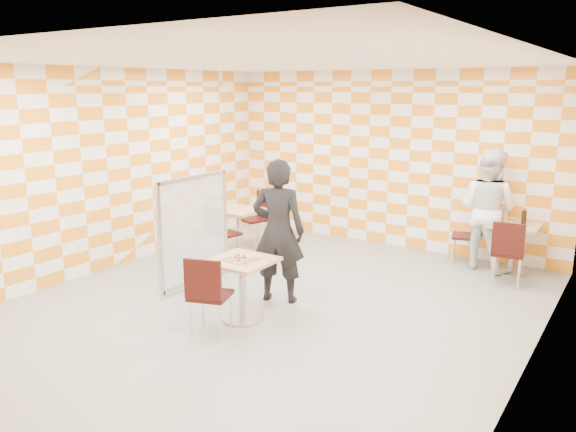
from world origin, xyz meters
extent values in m
plane|color=gray|center=(0.00, 0.00, 0.00)|extent=(7.00, 7.00, 0.00)
plane|color=white|center=(0.00, 0.00, 3.00)|extent=(7.00, 7.00, 0.00)
plane|color=white|center=(0.00, 3.50, 1.50)|extent=(6.00, 0.00, 6.00)
plane|color=white|center=(-3.00, 0.00, 1.50)|extent=(0.00, 7.00, 7.00)
plane|color=white|center=(3.00, 0.00, 1.50)|extent=(0.00, 7.00, 7.00)
cube|color=tan|center=(-0.07, -0.53, 0.73)|extent=(0.70, 0.70, 0.04)
cylinder|color=#A5A5AA|center=(-0.07, -0.53, 0.37)|extent=(0.08, 0.08, 0.70)
cylinder|color=#A5A5AA|center=(-0.07, -0.53, 0.01)|extent=(0.50, 0.50, 0.03)
cube|color=tan|center=(2.21, 3.05, 0.73)|extent=(0.70, 0.70, 0.04)
cylinder|color=#A5A5AA|center=(2.21, 3.05, 0.37)|extent=(0.08, 0.08, 0.70)
cylinder|color=#A5A5AA|center=(2.21, 3.05, 0.01)|extent=(0.50, 0.50, 0.03)
cube|color=tan|center=(-1.82, 1.63, 0.73)|extent=(0.70, 0.70, 0.04)
cylinder|color=#A5A5AA|center=(-1.82, 1.63, 0.37)|extent=(0.08, 0.08, 0.70)
cylinder|color=#A5A5AA|center=(-1.82, 1.63, 0.01)|extent=(0.50, 0.50, 0.03)
cube|color=black|center=(-0.13, -1.03, 0.45)|extent=(0.53, 0.53, 0.04)
cube|color=black|center=(-0.06, -1.22, 0.70)|extent=(0.41, 0.17, 0.45)
cylinder|color=silver|center=(-0.02, -0.81, 0.21)|extent=(0.03, 0.03, 0.43)
cylinder|color=silver|center=(-0.34, -0.92, 0.21)|extent=(0.03, 0.03, 0.43)
cylinder|color=silver|center=(0.09, -1.13, 0.21)|extent=(0.03, 0.03, 0.43)
cylinder|color=silver|center=(-0.23, -1.24, 0.21)|extent=(0.03, 0.03, 0.43)
cube|color=black|center=(2.27, 2.50, 0.45)|extent=(0.47, 0.47, 0.04)
cube|color=black|center=(2.29, 2.30, 0.70)|extent=(0.42, 0.10, 0.45)
cylinder|color=silver|center=(2.41, 2.69, 0.21)|extent=(0.03, 0.03, 0.43)
cylinder|color=silver|center=(2.08, 2.65, 0.21)|extent=(0.03, 0.03, 0.43)
cylinder|color=silver|center=(2.46, 2.35, 0.21)|extent=(0.03, 0.03, 0.43)
cylinder|color=silver|center=(2.12, 2.31, 0.21)|extent=(0.03, 0.03, 0.43)
cube|color=black|center=(1.52, 3.10, 0.45)|extent=(0.51, 0.51, 0.04)
cube|color=black|center=(1.71, 3.14, 0.70)|extent=(0.14, 0.42, 0.45)
cylinder|color=silver|center=(1.31, 3.22, 0.21)|extent=(0.03, 0.03, 0.43)
cylinder|color=silver|center=(1.39, 2.89, 0.21)|extent=(0.03, 0.03, 0.43)
cylinder|color=silver|center=(1.64, 3.30, 0.21)|extent=(0.03, 0.03, 0.43)
cylinder|color=silver|center=(1.72, 2.97, 0.21)|extent=(0.03, 0.03, 0.43)
cube|color=black|center=(-1.72, 1.13, 0.45)|extent=(0.49, 0.49, 0.04)
cube|color=black|center=(-1.76, 0.94, 0.70)|extent=(0.42, 0.11, 0.45)
cylinder|color=silver|center=(-1.52, 1.27, 0.21)|extent=(0.03, 0.03, 0.43)
cylinder|color=silver|center=(-1.86, 1.33, 0.21)|extent=(0.03, 0.03, 0.43)
cylinder|color=silver|center=(-1.58, 0.94, 0.21)|extent=(0.03, 0.03, 0.43)
cylinder|color=silver|center=(-1.92, 1.00, 0.21)|extent=(0.03, 0.03, 0.43)
cube|color=black|center=(-1.92, 2.20, 0.45)|extent=(0.55, 0.55, 0.04)
cube|color=black|center=(-1.85, 2.39, 0.70)|extent=(0.41, 0.19, 0.45)
cylinder|color=silver|center=(-2.14, 2.11, 0.21)|extent=(0.03, 0.03, 0.43)
cylinder|color=silver|center=(-1.82, 1.98, 0.21)|extent=(0.03, 0.03, 0.43)
cylinder|color=silver|center=(-2.01, 2.42, 0.21)|extent=(0.03, 0.03, 0.43)
cylinder|color=silver|center=(-1.70, 2.30, 0.21)|extent=(0.03, 0.03, 0.43)
cube|color=white|center=(-1.37, 0.08, 0.80)|extent=(0.02, 1.30, 1.40)
cube|color=#B2B2B7|center=(-1.37, 0.08, 1.52)|extent=(0.05, 1.30, 0.05)
cube|color=#B2B2B7|center=(-1.37, 0.08, 0.08)|extent=(0.05, 1.30, 0.05)
cube|color=#B2B2B7|center=(-1.37, -0.57, 0.80)|extent=(0.05, 0.05, 1.50)
cylinder|color=#B2B2B7|center=(-1.37, -0.57, 0.03)|extent=(0.08, 0.08, 0.05)
cube|color=#B2B2B7|center=(-1.37, 0.73, 0.80)|extent=(0.05, 0.05, 1.50)
cylinder|color=#B2B2B7|center=(-1.37, 0.73, 0.03)|extent=(0.08, 0.08, 0.05)
imported|color=black|center=(-0.06, 0.23, 0.93)|extent=(0.79, 0.64, 1.85)
imported|color=white|center=(1.81, 3.05, 0.92)|extent=(1.05, 0.91, 1.84)
cube|color=silver|center=(-0.07, -0.55, 0.75)|extent=(0.38, 0.34, 0.01)
cone|color=tan|center=(-0.07, -0.55, 0.77)|extent=(0.40, 0.40, 0.02)
cone|color=#F2D88C|center=(-0.07, -0.53, 0.78)|extent=(0.33, 0.33, 0.01)
cylinder|color=maroon|center=(-0.13, -0.65, 0.79)|extent=(0.04, 0.04, 0.01)
cylinder|color=maroon|center=(-0.02, -0.64, 0.79)|extent=(0.04, 0.04, 0.01)
cylinder|color=maroon|center=(-0.07, -0.57, 0.79)|extent=(0.04, 0.04, 0.01)
cylinder|color=maroon|center=(-0.12, -0.52, 0.79)|extent=(0.04, 0.04, 0.01)
cylinder|color=maroon|center=(-0.01, -0.54, 0.79)|extent=(0.04, 0.04, 0.01)
torus|color=black|center=(-0.02, -0.58, 0.79)|extent=(0.03, 0.03, 0.01)
torus|color=black|center=(-0.09, -0.61, 0.79)|extent=(0.03, 0.03, 0.01)
torus|color=black|center=(-0.05, -0.51, 0.79)|extent=(0.03, 0.03, 0.01)
torus|color=black|center=(-0.14, -0.57, 0.79)|extent=(0.03, 0.03, 0.01)
cylinder|color=white|center=(2.04, 3.20, 0.83)|extent=(0.06, 0.06, 0.16)
cylinder|color=red|center=(2.04, 3.20, 0.93)|extent=(0.04, 0.04, 0.04)
cylinder|color=black|center=(2.32, 3.13, 0.85)|extent=(0.07, 0.07, 0.20)
cylinder|color=red|center=(2.32, 3.13, 0.96)|extent=(0.03, 0.03, 0.03)
camera|label=1|loc=(3.82, -5.47, 2.70)|focal=35.00mm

